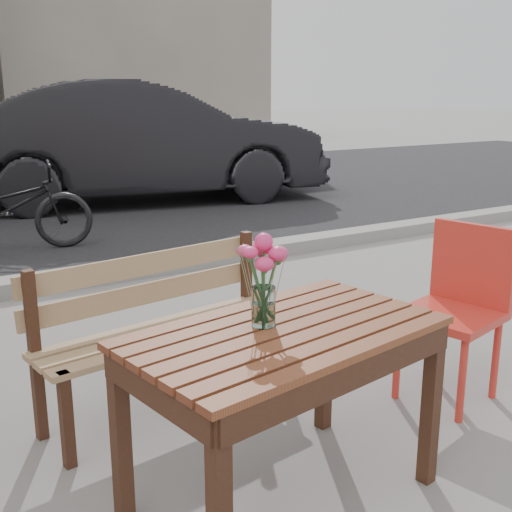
{
  "coord_description": "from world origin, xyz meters",
  "views": [
    {
      "loc": [
        -1.35,
        -1.83,
        1.48
      ],
      "look_at": [
        -0.23,
        0.01,
        0.92
      ],
      "focal_mm": 45.0,
      "sensor_mm": 36.0,
      "label": 1
    }
  ],
  "objects_px": {
    "red_chair": "(459,299)",
    "parked_car": "(140,142)",
    "bicycle": "(4,208)",
    "main_vase": "(264,269)",
    "main_table": "(285,358)"
  },
  "relations": [
    {
      "from": "main_vase",
      "to": "red_chair",
      "type": "bearing_deg",
      "value": 9.92
    },
    {
      "from": "main_table",
      "to": "bicycle",
      "type": "height_order",
      "value": "bicycle"
    },
    {
      "from": "main_table",
      "to": "bicycle",
      "type": "xyz_separation_m",
      "value": [
        -0.11,
        4.51,
        -0.15
      ]
    },
    {
      "from": "red_chair",
      "to": "main_table",
      "type": "bearing_deg",
      "value": -90.51
    },
    {
      "from": "red_chair",
      "to": "bicycle",
      "type": "distance_m",
      "value": 4.42
    },
    {
      "from": "parked_car",
      "to": "main_table",
      "type": "bearing_deg",
      "value": 173.95
    },
    {
      "from": "red_chair",
      "to": "bicycle",
      "type": "relative_size",
      "value": 0.54
    },
    {
      "from": "main_vase",
      "to": "parked_car",
      "type": "relative_size",
      "value": 0.07
    },
    {
      "from": "main_table",
      "to": "red_chair",
      "type": "distance_m",
      "value": 1.25
    },
    {
      "from": "main_table",
      "to": "main_vase",
      "type": "height_order",
      "value": "main_vase"
    },
    {
      "from": "parked_car",
      "to": "red_chair",
      "type": "bearing_deg",
      "value": -176.19
    },
    {
      "from": "bicycle",
      "to": "main_table",
      "type": "bearing_deg",
      "value": -167.04
    },
    {
      "from": "red_chair",
      "to": "parked_car",
      "type": "height_order",
      "value": "parked_car"
    },
    {
      "from": "parked_car",
      "to": "main_vase",
      "type": "bearing_deg",
      "value": 173.41
    },
    {
      "from": "red_chair",
      "to": "parked_car",
      "type": "bearing_deg",
      "value": 158.7
    }
  ]
}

